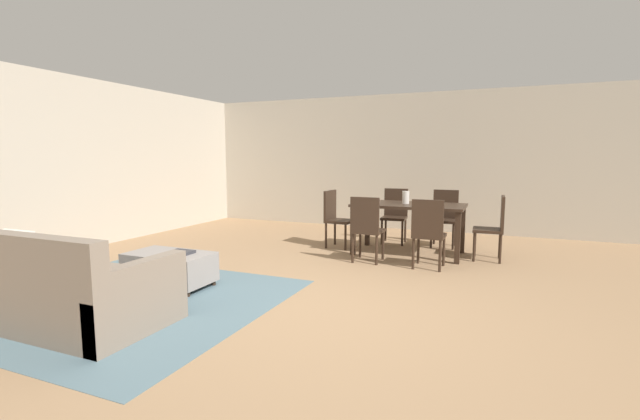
{
  "coord_description": "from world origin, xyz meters",
  "views": [
    {
      "loc": [
        1.69,
        -3.77,
        1.46
      ],
      "look_at": [
        -0.47,
        1.31,
        0.79
      ],
      "focal_mm": 24.49,
      "sensor_mm": 36.0,
      "label": 1
    }
  ],
  "objects_px": {
    "dining_chair_far_left": "(395,212)",
    "dining_chair_far_right": "(445,215)",
    "dining_table": "(409,210)",
    "ottoman_table": "(170,267)",
    "dining_chair_head_east": "(495,224)",
    "dining_chair_near_left": "(367,226)",
    "book_on_ottoman": "(181,252)",
    "dining_chair_near_right": "(428,230)",
    "couch": "(58,290)",
    "dining_chair_head_west": "(335,215)",
    "vase_centerpiece": "(406,197)"
  },
  "relations": [
    {
      "from": "dining_chair_head_east",
      "to": "book_on_ottoman",
      "type": "relative_size",
      "value": 3.54
    },
    {
      "from": "dining_chair_near_left",
      "to": "book_on_ottoman",
      "type": "bearing_deg",
      "value": -129.19
    },
    {
      "from": "ottoman_table",
      "to": "vase_centerpiece",
      "type": "relative_size",
      "value": 5.08
    },
    {
      "from": "ottoman_table",
      "to": "dining_chair_far_right",
      "type": "distance_m",
      "value": 4.38
    },
    {
      "from": "dining_chair_near_left",
      "to": "couch",
      "type": "bearing_deg",
      "value": -120.52
    },
    {
      "from": "dining_chair_far_right",
      "to": "dining_chair_head_west",
      "type": "xyz_separation_m",
      "value": [
        -1.62,
        -0.77,
        0.0
      ]
    },
    {
      "from": "dining_table",
      "to": "dining_chair_far_left",
      "type": "distance_m",
      "value": 0.89
    },
    {
      "from": "dining_table",
      "to": "dining_chair_head_west",
      "type": "height_order",
      "value": "dining_chair_head_west"
    },
    {
      "from": "dining_chair_near_left",
      "to": "dining_chair_near_right",
      "type": "relative_size",
      "value": 1.0
    },
    {
      "from": "dining_chair_head_west",
      "to": "book_on_ottoman",
      "type": "xyz_separation_m",
      "value": [
        -0.79,
        -2.75,
        -0.12
      ]
    },
    {
      "from": "couch",
      "to": "dining_chair_head_east",
      "type": "xyz_separation_m",
      "value": [
        3.49,
        3.99,
        0.23
      ]
    },
    {
      "from": "dining_chair_head_west",
      "to": "vase_centerpiece",
      "type": "height_order",
      "value": "vase_centerpiece"
    },
    {
      "from": "dining_chair_near_right",
      "to": "dining_chair_far_left",
      "type": "xyz_separation_m",
      "value": [
        -0.82,
        1.6,
        0.0
      ]
    },
    {
      "from": "vase_centerpiece",
      "to": "dining_chair_far_left",
      "type": "bearing_deg",
      "value": 113.91
    },
    {
      "from": "dining_chair_near_left",
      "to": "book_on_ottoman",
      "type": "xyz_separation_m",
      "value": [
        -1.57,
        -1.92,
        -0.12
      ]
    },
    {
      "from": "dining_table",
      "to": "dining_chair_head_east",
      "type": "xyz_separation_m",
      "value": [
        1.2,
        0.04,
        -0.14
      ]
    },
    {
      "from": "dining_chair_near_left",
      "to": "dining_chair_far_right",
      "type": "distance_m",
      "value": 1.8
    },
    {
      "from": "dining_chair_far_right",
      "to": "book_on_ottoman",
      "type": "bearing_deg",
      "value": -124.45
    },
    {
      "from": "dining_table",
      "to": "dining_chair_far_right",
      "type": "xyz_separation_m",
      "value": [
        0.43,
        0.81,
        -0.14
      ]
    },
    {
      "from": "dining_chair_near_left",
      "to": "dining_chair_near_right",
      "type": "height_order",
      "value": "same"
    },
    {
      "from": "couch",
      "to": "dining_chair_near_right",
      "type": "xyz_separation_m",
      "value": [
        2.71,
        3.14,
        0.23
      ]
    },
    {
      "from": "dining_chair_near_right",
      "to": "dining_chair_head_east",
      "type": "distance_m",
      "value": 1.15
    },
    {
      "from": "couch",
      "to": "dining_table",
      "type": "height_order",
      "value": "couch"
    },
    {
      "from": "dining_chair_head_east",
      "to": "ottoman_table",
      "type": "bearing_deg",
      "value": -140.31
    },
    {
      "from": "couch",
      "to": "dining_chair_near_right",
      "type": "bearing_deg",
      "value": 49.22
    },
    {
      "from": "dining_chair_near_left",
      "to": "book_on_ottoman",
      "type": "relative_size",
      "value": 3.54
    },
    {
      "from": "vase_centerpiece",
      "to": "book_on_ottoman",
      "type": "xyz_separation_m",
      "value": [
        -1.93,
        -2.73,
        -0.45
      ]
    },
    {
      "from": "dining_chair_head_east",
      "to": "dining_chair_far_left",
      "type": "bearing_deg",
      "value": 154.79
    },
    {
      "from": "dining_chair_head_east",
      "to": "vase_centerpiece",
      "type": "bearing_deg",
      "value": -179.32
    },
    {
      "from": "dining_chair_near_right",
      "to": "book_on_ottoman",
      "type": "distance_m",
      "value": 3.07
    },
    {
      "from": "dining_chair_far_left",
      "to": "dining_chair_far_right",
      "type": "distance_m",
      "value": 0.82
    },
    {
      "from": "dining_chair_head_west",
      "to": "ottoman_table",
      "type": "bearing_deg",
      "value": -108.67
    },
    {
      "from": "couch",
      "to": "dining_chair_near_right",
      "type": "distance_m",
      "value": 4.16
    },
    {
      "from": "dining_table",
      "to": "dining_chair_head_east",
      "type": "bearing_deg",
      "value": 1.69
    },
    {
      "from": "dining_chair_head_west",
      "to": "book_on_ottoman",
      "type": "height_order",
      "value": "dining_chair_head_west"
    },
    {
      "from": "dining_table",
      "to": "dining_chair_head_west",
      "type": "bearing_deg",
      "value": 178.06
    },
    {
      "from": "dining_chair_head_west",
      "to": "book_on_ottoman",
      "type": "bearing_deg",
      "value": -106.05
    },
    {
      "from": "dining_table",
      "to": "dining_chair_far_left",
      "type": "relative_size",
      "value": 1.76
    },
    {
      "from": "dining_chair_far_left",
      "to": "dining_chair_near_left",
      "type": "bearing_deg",
      "value": -90.87
    },
    {
      "from": "couch",
      "to": "ottoman_table",
      "type": "relative_size",
      "value": 2.03
    },
    {
      "from": "vase_centerpiece",
      "to": "dining_chair_near_right",
      "type": "bearing_deg",
      "value": -60.17
    },
    {
      "from": "dining_chair_head_east",
      "to": "dining_chair_head_west",
      "type": "height_order",
      "value": "same"
    },
    {
      "from": "couch",
      "to": "dining_chair_far_left",
      "type": "distance_m",
      "value": 5.11
    },
    {
      "from": "dining_chair_near_right",
      "to": "dining_chair_head_west",
      "type": "distance_m",
      "value": 1.83
    },
    {
      "from": "dining_table",
      "to": "book_on_ottoman",
      "type": "relative_size",
      "value": 6.24
    },
    {
      "from": "vase_centerpiece",
      "to": "dining_table",
      "type": "bearing_deg",
      "value": -20.83
    },
    {
      "from": "ottoman_table",
      "to": "dining_chair_far_right",
      "type": "bearing_deg",
      "value": 54.14
    },
    {
      "from": "dining_chair_far_right",
      "to": "ottoman_table",
      "type": "bearing_deg",
      "value": -125.86
    },
    {
      "from": "dining_chair_head_east",
      "to": "dining_chair_near_right",
      "type": "bearing_deg",
      "value": -132.59
    },
    {
      "from": "dining_chair_far_right",
      "to": "dining_chair_head_west",
      "type": "bearing_deg",
      "value": -154.68
    }
  ]
}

